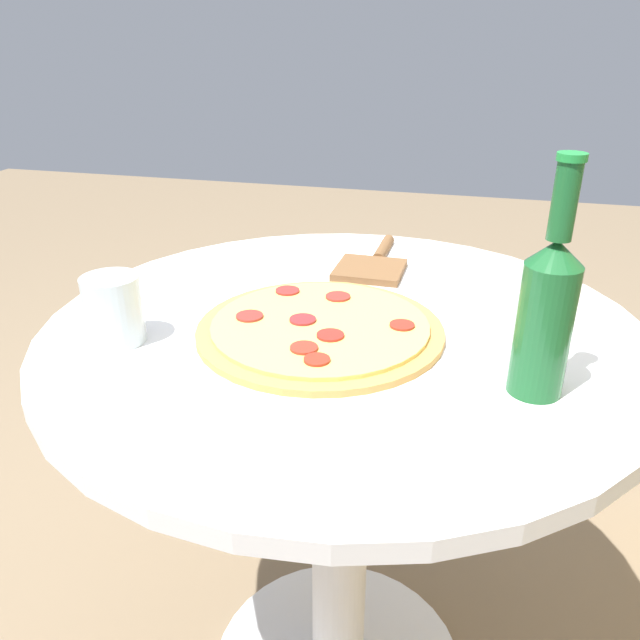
{
  "coord_description": "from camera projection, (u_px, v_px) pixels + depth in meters",
  "views": [
    {
      "loc": [
        0.81,
        0.17,
        1.14
      ],
      "look_at": [
        0.04,
        -0.02,
        0.78
      ],
      "focal_mm": 35.0,
      "sensor_mm": 36.0,
      "label": 1
    }
  ],
  "objects": [
    {
      "name": "table",
      "position": [
        342.0,
        438.0,
        1.0
      ],
      "size": [
        0.87,
        0.87,
        0.76
      ],
      "color": "white",
      "rests_on": "ground_plane"
    },
    {
      "name": "pizza",
      "position": [
        320.0,
        328.0,
        0.87
      ],
      "size": [
        0.35,
        0.35,
        0.02
      ],
      "color": "#C68E47",
      "rests_on": "table"
    },
    {
      "name": "beer_bottle",
      "position": [
        546.0,
        310.0,
        0.69
      ],
      "size": [
        0.06,
        0.06,
        0.28
      ],
      "color": "#195628",
      "rests_on": "table"
    },
    {
      "name": "pizza_paddle",
      "position": [
        375.0,
        264.0,
        1.12
      ],
      "size": [
        0.24,
        0.12,
        0.02
      ],
      "rotation": [
        0.0,
        0.0,
        3.13
      ],
      "color": "brown",
      "rests_on": "table"
    },
    {
      "name": "drinking_glass",
      "position": [
        114.0,
        310.0,
        0.84
      ],
      "size": [
        0.08,
        0.08,
        0.09
      ],
      "color": "silver",
      "rests_on": "table"
    }
  ]
}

